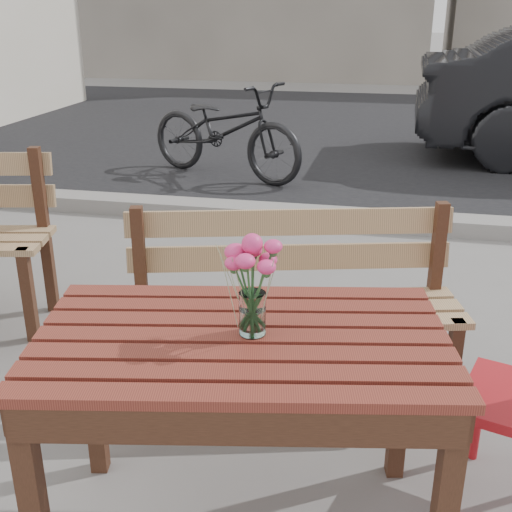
% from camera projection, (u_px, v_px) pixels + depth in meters
% --- Properties ---
extents(ground, '(80.00, 80.00, 0.00)m').
position_uv_depth(ground, '(270.00, 499.00, 2.22)').
color(ground, slate).
rests_on(ground, ground).
extents(street, '(30.00, 8.12, 0.12)m').
position_uv_depth(street, '(358.00, 162.00, 6.82)').
color(street, black).
rests_on(street, ground).
extents(main_table, '(1.28, 0.89, 0.72)m').
position_uv_depth(main_table, '(242.00, 371.00, 1.86)').
color(main_table, '#5E2018').
rests_on(main_table, ground).
extents(main_bench, '(1.43, 0.74, 0.85)m').
position_uv_depth(main_bench, '(291.00, 283.00, 2.65)').
color(main_bench, '#93714C').
rests_on(main_bench, ground).
extents(main_vase, '(0.16, 0.16, 0.30)m').
position_uv_depth(main_vase, '(252.00, 273.00, 1.75)').
color(main_vase, white).
rests_on(main_vase, main_table).
extents(bicycle, '(1.86, 1.26, 0.93)m').
position_uv_depth(bicycle, '(225.00, 130.00, 6.19)').
color(bicycle, black).
rests_on(bicycle, ground).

